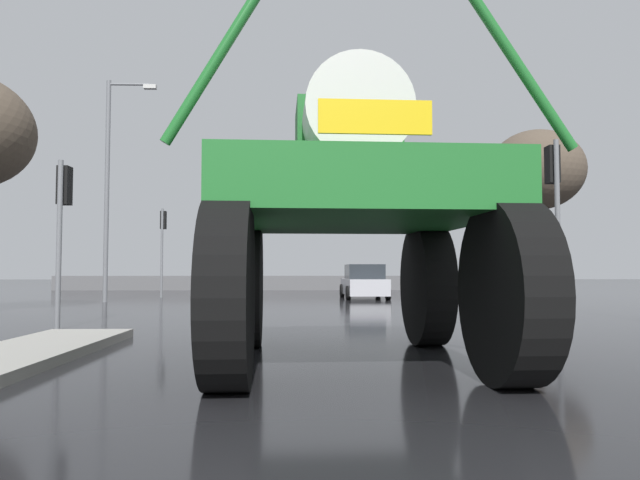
% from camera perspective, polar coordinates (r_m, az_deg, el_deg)
% --- Properties ---
extents(ground_plane, '(120.00, 120.00, 0.00)m').
position_cam_1_polar(ground_plane, '(18.66, -0.69, -6.85)').
color(ground_plane, black).
extents(oversize_sprayer, '(4.54, 5.75, 4.65)m').
position_cam_1_polar(oversize_sprayer, '(8.17, 2.98, 2.03)').
color(oversize_sprayer, black).
rests_on(oversize_sprayer, ground).
extents(sedan_ahead, '(1.98, 4.15, 1.52)m').
position_cam_1_polar(sedan_ahead, '(26.25, 4.31, -4.14)').
color(sedan_ahead, '#B7B7BF').
rests_on(sedan_ahead, ground).
extents(traffic_signal_near_left, '(0.24, 0.54, 3.63)m').
position_cam_1_polar(traffic_signal_near_left, '(13.86, -23.73, 3.01)').
color(traffic_signal_near_left, slate).
rests_on(traffic_signal_near_left, ground).
extents(traffic_signal_near_right, '(0.24, 0.54, 4.15)m').
position_cam_1_polar(traffic_signal_near_right, '(14.04, 21.82, 4.45)').
color(traffic_signal_near_right, slate).
rests_on(traffic_signal_near_right, ground).
extents(traffic_signal_far_left, '(0.24, 0.55, 4.13)m').
position_cam_1_polar(traffic_signal_far_left, '(27.93, 8.66, 0.68)').
color(traffic_signal_far_left, slate).
rests_on(traffic_signal_far_left, ground).
extents(traffic_signal_far_right, '(0.24, 0.55, 4.12)m').
position_cam_1_polar(traffic_signal_far_right, '(28.24, -15.04, 0.69)').
color(traffic_signal_far_right, slate).
rests_on(traffic_signal_far_right, ground).
extents(streetlight_far_left, '(1.99, 0.24, 8.90)m').
position_cam_1_polar(streetlight_far_left, '(24.95, -19.71, 5.65)').
color(streetlight_far_left, slate).
rests_on(streetlight_far_left, ground).
extents(bare_tree_right, '(4.13, 4.13, 7.40)m').
position_cam_1_polar(bare_tree_right, '(27.52, 20.30, 6.33)').
color(bare_tree_right, '#473828').
rests_on(bare_tree_right, ground).
extents(roadside_barrier, '(31.77, 0.24, 0.90)m').
position_cam_1_polar(roadside_barrier, '(36.90, -1.18, -4.20)').
color(roadside_barrier, '#59595B').
rests_on(roadside_barrier, ground).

